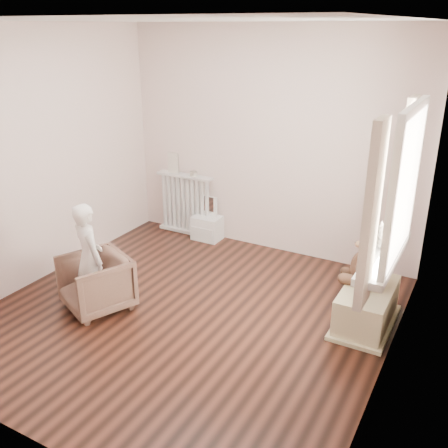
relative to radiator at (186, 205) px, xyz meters
The scene contains 19 objects.
floor 2.04m from the radiator, 56.90° to the right, with size 3.60×3.60×0.01m, color black.
ceiling 2.98m from the radiator, 56.90° to the right, with size 3.60×3.60×0.01m, color white.
back_wall 1.43m from the radiator, ahead, with size 3.60×0.02×2.60m, color white.
front_wall 3.76m from the radiator, 72.53° to the right, with size 3.60×0.02×2.60m, color white.
left_wall 2.04m from the radiator, 112.76° to the right, with size 0.02×3.60×2.60m, color white.
right_wall 3.47m from the radiator, 30.13° to the right, with size 0.02×3.60×2.60m, color white.
window 3.34m from the radiator, 25.80° to the right, with size 0.03×0.90×1.10m, color white.
window_sill 3.13m from the radiator, 26.52° to the right, with size 0.22×1.10×0.06m, color silver.
curtain_left 3.51m from the radiator, 35.39° to the right, with size 0.06×0.26×1.30m, color beige.
curtain_right 3.03m from the radiator, 16.44° to the right, with size 0.06×0.26×1.30m, color beige.
radiator is the anchor object (origin of this frame).
paper_doll 0.57m from the radiator, behind, with size 0.16×0.01×0.26m, color beige.
tin_a 0.46m from the radiator, ahead, with size 0.09×0.09×0.06m, color #A59E8C.
toy_vanity 0.36m from the radiator, ahead, with size 0.36×0.26×0.56m, color silver.
armchair 2.01m from the radiator, 82.39° to the right, with size 0.58×0.60×0.54m, color brown.
child 2.07m from the radiator, 82.57° to the right, with size 0.39×0.26×1.07m, color white.
toy_bench 2.82m from the radiator, 21.46° to the right, with size 0.42×0.79×0.37m, color beige.
teddy_bear 2.76m from the radiator, 20.25° to the right, with size 0.41×0.32×0.50m, color #362016, non-canonical shape.
plush_cat 3.11m from the radiator, 25.25° to the right, with size 0.18×0.30×0.25m, color #655F56, non-canonical shape.
Camera 1 is at (2.28, -3.42, 2.56)m, focal length 40.00 mm.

